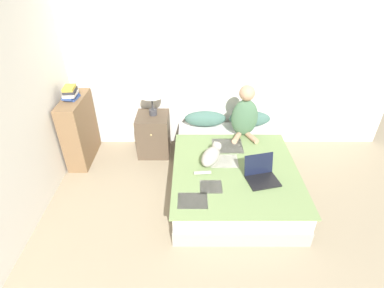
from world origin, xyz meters
name	(u,v)px	position (x,y,z in m)	size (l,w,h in m)	color
wall_back	(217,62)	(0.00, 3.80, 1.27)	(5.10, 0.05, 2.55)	silver
bed	(233,173)	(0.19, 2.74, 0.20)	(1.47, 1.96, 0.40)	#9E998E
pillow_near	(206,119)	(-0.13, 3.59, 0.51)	(0.60, 0.22, 0.22)	#42665B
pillow_far	(250,119)	(0.51, 3.59, 0.51)	(0.60, 0.22, 0.22)	#42665B
person_sitting	(246,115)	(0.38, 3.33, 0.72)	(0.36, 0.35, 0.73)	#476B4C
cat_tabby	(212,155)	(-0.09, 2.70, 0.49)	(0.36, 0.49, 0.19)	#A8A399
laptop_open	(262,175)	(0.45, 2.38, 0.45)	(0.40, 0.38, 0.26)	black
nightstand	(155,134)	(-0.89, 3.49, 0.31)	(0.45, 0.48, 0.61)	brown
table_lamp	(152,92)	(-0.87, 3.53, 0.96)	(0.30, 0.30, 0.46)	#38383D
bookshelf	(80,130)	(-1.89, 3.35, 0.47)	(0.27, 0.73, 0.94)	brown
book_stack_top	(72,93)	(-1.89, 3.34, 1.02)	(0.17, 0.25, 0.17)	#334C8E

